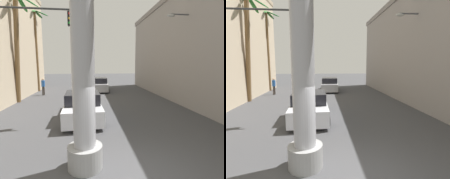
{
  "view_description": "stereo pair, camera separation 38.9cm",
  "coord_description": "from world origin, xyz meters",
  "views": [
    {
      "loc": [
        -1.15,
        -4.02,
        3.12
      ],
      "look_at": [
        0.0,
        4.96,
        1.8
      ],
      "focal_mm": 28.0,
      "sensor_mm": 36.0,
      "label": 1
    },
    {
      "loc": [
        -0.76,
        -4.06,
        3.12
      ],
      "look_at": [
        0.0,
        4.96,
        1.8
      ],
      "focal_mm": 28.0,
      "sensor_mm": 36.0,
      "label": 2
    }
  ],
  "objects": [
    {
      "name": "pedestrian_far_left",
      "position": [
        -5.82,
        14.19,
        1.0
      ],
      "size": [
        0.44,
        0.44,
        1.72
      ],
      "color": "#3F3833",
      "rests_on": "ground"
    },
    {
      "name": "palm_tree_far_left",
      "position": [
        -7.05,
        17.01,
        5.7
      ],
      "size": [
        2.8,
        2.86,
        9.01
      ],
      "color": "brown",
      "rests_on": "ground"
    },
    {
      "name": "palm_tree_mid_left",
      "position": [
        -6.79,
        10.97,
        5.19
      ],
      "size": [
        3.25,
        3.37,
        8.53
      ],
      "color": "brown",
      "rests_on": "ground"
    },
    {
      "name": "palm_tree_mid_right",
      "position": [
        7.03,
        12.67,
        5.26
      ],
      "size": [
        2.62,
        2.69,
        8.16
      ],
      "color": "brown",
      "rests_on": "ground"
    },
    {
      "name": "building_right",
      "position": [
        10.1,
        9.89,
        4.58
      ],
      "size": [
        8.97,
        24.65,
        9.13
      ],
      "color": "gray",
      "rests_on": "ground"
    },
    {
      "name": "car_lead",
      "position": [
        -1.59,
        6.11,
        0.7
      ],
      "size": [
        2.3,
        5.23,
        1.56
      ],
      "color": "black",
      "rests_on": "ground"
    },
    {
      "name": "ground_plane",
      "position": [
        0.0,
        10.0,
        0.0
      ],
      "size": [
        88.42,
        88.42,
        0.0
      ],
      "primitive_type": "plane",
      "color": "#424244"
    },
    {
      "name": "car_far",
      "position": [
        -0.03,
        16.37,
        0.74
      ],
      "size": [
        2.07,
        4.62,
        1.56
      ],
      "color": "black",
      "rests_on": "ground"
    },
    {
      "name": "street_lamp",
      "position": [
        6.42,
        7.89,
        4.1
      ],
      "size": [
        2.81,
        0.28,
        6.65
      ],
      "color": "#59595E",
      "rests_on": "ground"
    },
    {
      "name": "traffic_light_mast",
      "position": [
        -5.12,
        5.53,
        4.25
      ],
      "size": [
        5.71,
        0.32,
        5.97
      ],
      "color": "#333333",
      "rests_on": "ground"
    }
  ]
}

